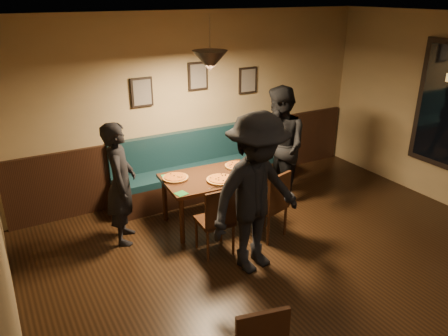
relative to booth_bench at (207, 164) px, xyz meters
name	(u,v)px	position (x,y,z in m)	size (l,w,h in m)	color
floor	(351,309)	(0.00, -3.20, -0.50)	(7.00, 7.00, 0.00)	black
ceiling	(391,25)	(0.00, -3.20, 2.30)	(7.00, 7.00, 0.00)	silver
wall_back	(198,105)	(0.00, 0.30, 0.90)	(6.00, 6.00, 0.00)	#8C704F
wall_left	(5,291)	(-3.00, -3.20, 0.90)	(7.00, 7.00, 0.00)	#8C704F
wainscot	(200,159)	(0.00, 0.27, 0.00)	(5.88, 0.06, 1.00)	black
booth_bench	(207,164)	(0.00, 0.00, 0.00)	(3.00, 0.60, 1.00)	#0F232D
picture_left	(142,92)	(-0.90, 0.27, 1.20)	(0.32, 0.04, 0.42)	black
picture_center	(198,76)	(0.00, 0.27, 1.35)	(0.32, 0.04, 0.42)	black
picture_right	(248,80)	(0.90, 0.27, 1.20)	(0.32, 0.04, 0.42)	black
pendant_lamp	(210,61)	(-0.39, -0.87, 1.75)	(0.44, 0.44, 0.25)	black
dining_table	(212,199)	(-0.39, -0.87, -0.15)	(1.31, 0.84, 0.70)	black
chair_near_left	(215,219)	(-0.71, -1.55, -0.04)	(0.40, 0.40, 0.91)	black
chair_near_right	(267,204)	(0.08, -1.54, -0.03)	(0.41, 0.41, 0.93)	black
diner_left	(121,184)	(-1.60, -0.72, 0.30)	(0.59, 0.38, 1.61)	black
diner_right	(279,147)	(0.79, -0.82, 0.40)	(0.88, 0.68, 1.80)	black
diner_front	(256,194)	(-0.45, -2.06, 0.45)	(1.22, 0.70, 1.89)	black
pizza_a	(175,178)	(-0.85, -0.71, 0.22)	(0.35, 0.35, 0.04)	orange
pizza_b	(221,180)	(-0.35, -1.06, 0.22)	(0.38, 0.38, 0.04)	gold
pizza_c	(237,166)	(0.10, -0.74, 0.22)	(0.34, 0.34, 0.04)	orange
soda_glass	(260,170)	(0.21, -1.17, 0.28)	(0.08, 0.08, 0.17)	black
tabasco_bottle	(243,167)	(0.09, -0.91, 0.26)	(0.03, 0.03, 0.13)	#921504
napkin_a	(167,176)	(-0.91, -0.57, 0.20)	(0.15, 0.15, 0.01)	#217F3F
napkin_b	(181,194)	(-0.97, -1.16, 0.20)	(0.14, 0.14, 0.01)	#1B6724
cutlery_set	(221,187)	(-0.44, -1.22, 0.20)	(0.02, 0.18, 0.00)	silver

